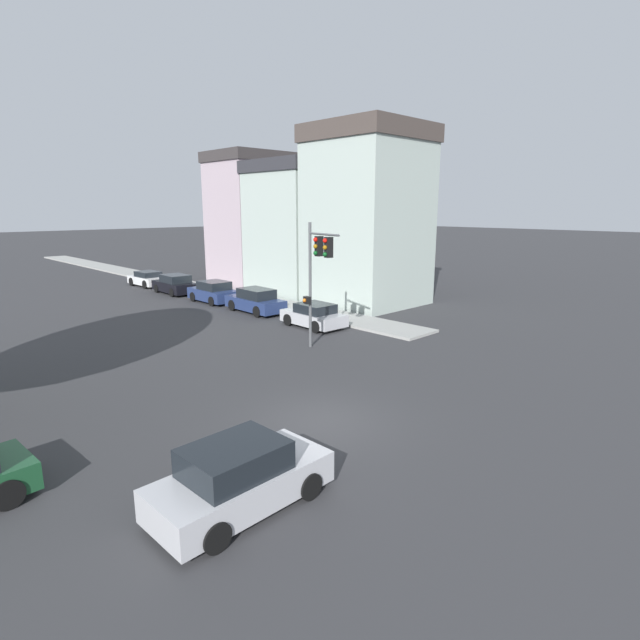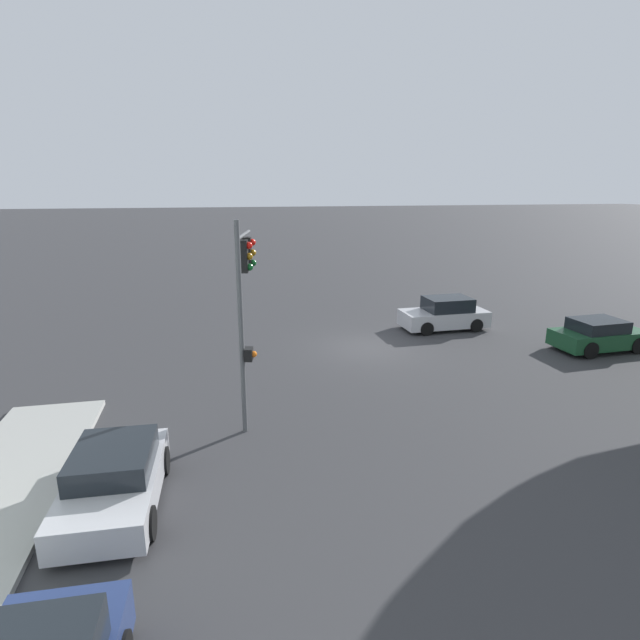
% 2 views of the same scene
% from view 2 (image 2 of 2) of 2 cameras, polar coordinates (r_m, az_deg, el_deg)
% --- Properties ---
extents(ground_plane, '(300.00, 300.00, 0.00)m').
position_cam_2_polar(ground_plane, '(21.77, 5.43, -3.17)').
color(ground_plane, '#333335').
extents(traffic_signal, '(0.67, 2.54, 5.96)m').
position_cam_2_polar(traffic_signal, '(14.10, -8.61, 4.02)').
color(traffic_signal, '#515456').
rests_on(traffic_signal, ground_plane).
extents(crossing_car_0, '(4.18, 2.00, 1.57)m').
position_cam_2_polar(crossing_car_0, '(25.08, 14.06, 0.63)').
color(crossing_car_0, '#B7B7BC').
rests_on(crossing_car_0, ground_plane).
extents(crossing_car_1, '(3.95, 2.07, 1.36)m').
position_cam_2_polar(crossing_car_1, '(24.29, 29.23, -1.53)').
color(crossing_car_1, '#194728').
rests_on(crossing_car_1, ground_plane).
extents(parked_car_0, '(2.05, 3.88, 1.36)m').
position_cam_2_polar(parked_car_0, '(12.18, -22.45, -16.51)').
color(parked_car_0, '#B7B7BC').
rests_on(parked_car_0, ground_plane).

